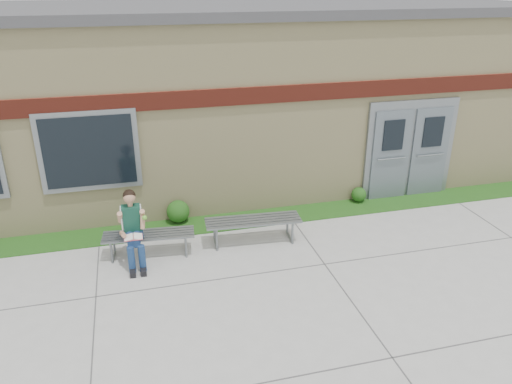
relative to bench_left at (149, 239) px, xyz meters
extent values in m
plane|color=#9E9E99|center=(2.05, -1.66, -0.34)|extent=(80.00, 80.00, 0.00)
cube|color=#1A4612|center=(2.05, 0.94, -0.33)|extent=(16.00, 0.80, 0.02)
cube|color=beige|center=(2.05, 4.34, 1.66)|extent=(16.00, 6.00, 4.00)
cube|color=#3F3F42|center=(2.05, 4.34, 3.76)|extent=(16.20, 6.20, 0.20)
cube|color=maroon|center=(2.05, 1.31, 2.26)|extent=(16.00, 0.06, 0.35)
cube|color=slate|center=(-0.95, 1.30, 1.36)|extent=(1.90, 0.08, 1.60)
cube|color=black|center=(-0.95, 1.26, 1.36)|extent=(1.70, 0.04, 1.40)
cube|color=slate|center=(6.05, 1.30, 0.81)|extent=(2.20, 0.08, 2.30)
cube|color=slate|center=(5.55, 1.25, 0.71)|extent=(0.92, 0.06, 2.10)
cube|color=slate|center=(6.55, 1.25, 0.71)|extent=(0.92, 0.06, 2.10)
cube|color=slate|center=(0.00, 0.00, 0.08)|extent=(1.71, 0.63, 0.03)
cube|color=slate|center=(-0.67, 0.00, -0.14)|extent=(0.09, 0.47, 0.38)
cube|color=slate|center=(0.67, 0.00, -0.14)|extent=(0.09, 0.47, 0.38)
cube|color=slate|center=(2.00, 0.00, 0.13)|extent=(1.88, 0.64, 0.04)
cube|color=slate|center=(1.26, 0.00, -0.12)|extent=(0.08, 0.52, 0.42)
cube|color=slate|center=(2.74, 0.00, -0.12)|extent=(0.08, 0.52, 0.42)
cube|color=navy|center=(-0.27, -0.05, 0.18)|extent=(0.35, 0.25, 0.16)
cube|color=#0F392B|center=(-0.27, -0.07, 0.50)|extent=(0.33, 0.21, 0.47)
sphere|color=tan|center=(-0.27, -0.08, 0.91)|extent=(0.22, 0.22, 0.21)
sphere|color=black|center=(-0.27, -0.06, 0.93)|extent=(0.23, 0.23, 0.22)
cylinder|color=navy|center=(-0.36, -0.31, 0.20)|extent=(0.15, 0.43, 0.15)
cylinder|color=navy|center=(-0.18, -0.31, 0.20)|extent=(0.15, 0.43, 0.15)
cylinder|color=navy|center=(-0.34, -0.56, -0.08)|extent=(0.12, 0.12, 0.51)
cylinder|color=navy|center=(-0.16, -0.56, -0.08)|extent=(0.12, 0.12, 0.51)
cube|color=black|center=(-0.34, -0.63, -0.28)|extent=(0.10, 0.27, 0.10)
cube|color=black|center=(-0.16, -0.63, -0.28)|extent=(0.10, 0.27, 0.10)
cylinder|color=tan|center=(-0.46, -0.13, 0.56)|extent=(0.09, 0.23, 0.27)
cylinder|color=tan|center=(-0.08, -0.13, 0.56)|extent=(0.09, 0.23, 0.27)
cube|color=white|center=(-0.27, -0.43, 0.30)|extent=(0.32, 0.23, 0.02)
cube|color=#DA5260|center=(-0.27, -0.43, 0.29)|extent=(0.32, 0.24, 0.01)
sphere|color=#67BD32|center=(-0.04, -0.27, 0.57)|extent=(0.09, 0.09, 0.09)
sphere|color=#1A4612|center=(0.67, 1.19, -0.08)|extent=(0.48, 0.48, 0.48)
sphere|color=#1A4612|center=(4.82, 1.19, -0.15)|extent=(0.34, 0.34, 0.34)
camera|label=1|loc=(-0.11, -8.39, 4.49)|focal=35.00mm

